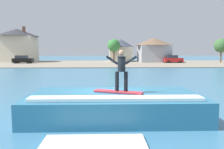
{
  "coord_description": "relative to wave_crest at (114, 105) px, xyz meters",
  "views": [
    {
      "loc": [
        -0.16,
        -10.31,
        2.83
      ],
      "look_at": [
        0.24,
        3.03,
        1.48
      ],
      "focal_mm": 37.23,
      "sensor_mm": 36.0,
      "label": 1
    }
  ],
  "objects": [
    {
      "name": "surfer",
      "position": [
        0.28,
        -0.25,
        1.61
      ],
      "size": [
        1.29,
        0.32,
        1.71
      ],
      "color": "black",
      "rests_on": "surfboard"
    },
    {
      "name": "house_small_cottage",
      "position": [
        3.64,
        51.28,
        2.76
      ],
      "size": [
        7.08,
        7.08,
        5.93
      ],
      "color": "beige",
      "rests_on": "ground_plane"
    },
    {
      "name": "house_with_chimney",
      "position": [
        -22.35,
        49.36,
        4.12
      ],
      "size": [
        10.62,
        10.62,
        8.79
      ],
      "color": "beige",
      "rests_on": "ground_plane"
    },
    {
      "name": "tree_short_bushy",
      "position": [
        27.13,
        44.68,
        3.55
      ],
      "size": [
        3.35,
        3.35,
        5.77
      ],
      "color": "brown",
      "rests_on": "ground_plane"
    },
    {
      "name": "whitewater_patch",
      "position": [
        -0.74,
        -3.08,
        -0.47
      ],
      "size": [
        3.14,
        1.42,
        0.1
      ],
      "color": "white",
      "rests_on": "ground_plane"
    },
    {
      "name": "wave_crest",
      "position": [
        0.0,
        0.0,
        0.0
      ],
      "size": [
        7.25,
        3.85,
        1.11
      ],
      "color": "teal",
      "rests_on": "ground_plane"
    },
    {
      "name": "car_far_shore",
      "position": [
        15.29,
        43.43,
        0.42
      ],
      "size": [
        4.23,
        2.23,
        1.86
      ],
      "color": "red",
      "rests_on": "ground_plane"
    },
    {
      "name": "car_near_shore",
      "position": [
        -18.58,
        41.99,
        0.42
      ],
      "size": [
        4.3,
        2.11,
        1.86
      ],
      "color": "black",
      "rests_on": "ground_plane"
    },
    {
      "name": "tree_tall_bare",
      "position": [
        1.76,
        47.31,
        3.64
      ],
      "size": [
        3.08,
        3.08,
        5.74
      ],
      "color": "brown",
      "rests_on": "ground_plane"
    },
    {
      "name": "ground_plane",
      "position": [
        -0.24,
        0.53,
        -0.52
      ],
      "size": [
        260.0,
        260.0,
        0.0
      ],
      "primitive_type": "plane",
      "color": "teal"
    },
    {
      "name": "house_gabled_white",
      "position": [
        11.71,
        47.87,
        2.84
      ],
      "size": [
        9.39,
        9.39,
        6.06
      ],
      "color": "#9EA3AD",
      "rests_on": "ground_plane"
    },
    {
      "name": "shoreline_bank",
      "position": [
        -0.24,
        42.38,
        -0.46
      ],
      "size": [
        120.0,
        27.49,
        0.12
      ],
      "color": "gray",
      "rests_on": "ground_plane"
    },
    {
      "name": "surfboard",
      "position": [
        0.13,
        -0.26,
        0.62
      ],
      "size": [
        2.06,
        1.18,
        0.06
      ],
      "color": "#D8333F",
      "rests_on": "wave_crest"
    }
  ]
}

